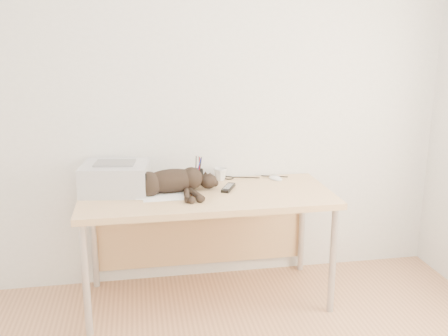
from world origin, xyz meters
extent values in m
plane|color=white|center=(0.00, 1.75, 1.30)|extent=(3.50, 0.00, 3.50)
cube|color=#DAB17F|center=(0.00, 1.39, 0.72)|extent=(1.60, 0.70, 0.04)
cylinder|color=#AEAEB1|center=(-0.75, 1.09, 0.35)|extent=(0.04, 0.04, 0.70)
cylinder|color=#AEAEB1|center=(0.75, 1.09, 0.35)|extent=(0.04, 0.04, 0.70)
cylinder|color=#AEAEB1|center=(-0.75, 1.69, 0.35)|extent=(0.04, 0.04, 0.70)
cylinder|color=#AEAEB1|center=(0.75, 1.69, 0.35)|extent=(0.04, 0.04, 0.70)
cube|color=#DAB17F|center=(0.00, 1.72, 0.40)|extent=(1.48, 0.02, 0.60)
cube|color=silver|center=(-0.57, 1.53, 0.83)|extent=(0.45, 0.40, 0.19)
cube|color=black|center=(-0.57, 1.53, 0.84)|extent=(0.35, 0.07, 0.11)
cube|color=slate|center=(-0.57, 1.53, 0.93)|extent=(0.27, 0.21, 0.01)
cube|color=white|center=(-0.27, 1.37, 0.74)|extent=(0.26, 0.19, 0.00)
cube|color=white|center=(-0.30, 1.39, 0.74)|extent=(0.29, 0.23, 0.00)
ellipsoid|color=black|center=(-0.22, 1.45, 0.82)|extent=(0.39, 0.21, 0.15)
sphere|color=black|center=(-0.37, 1.42, 0.81)|extent=(0.16, 0.16, 0.16)
ellipsoid|color=black|center=(0.02, 1.47, 0.80)|extent=(0.13, 0.12, 0.10)
cone|color=black|center=(0.01, 1.52, 0.83)|extent=(0.05, 0.06, 0.05)
cone|color=black|center=(0.04, 1.52, 0.83)|extent=(0.05, 0.06, 0.05)
cylinder|color=black|center=(-0.13, 1.32, 0.76)|extent=(0.07, 0.22, 0.04)
cylinder|color=black|center=(-0.08, 1.33, 0.76)|extent=(0.07, 0.22, 0.04)
cylinder|color=black|center=(-0.52, 1.45, 0.76)|extent=(0.24, 0.06, 0.03)
imported|color=silver|center=(0.14, 1.67, 0.78)|extent=(0.13, 0.13, 0.09)
cylinder|color=black|center=(-0.03, 1.61, 0.79)|extent=(0.07, 0.07, 0.10)
cylinder|color=#990C0C|center=(-0.04, 1.61, 0.86)|extent=(0.01, 0.01, 0.14)
cylinder|color=navy|center=(-0.02, 1.62, 0.86)|extent=(0.01, 0.01, 0.14)
cylinder|color=black|center=(-0.03, 1.60, 0.86)|extent=(0.01, 0.01, 0.14)
cube|color=slate|center=(-0.27, 1.64, 0.75)|extent=(0.10, 0.17, 0.02)
cube|color=black|center=(0.15, 1.45, 0.75)|extent=(0.12, 0.18, 0.02)
ellipsoid|color=white|center=(0.52, 1.63, 0.76)|extent=(0.11, 0.14, 0.04)
camera|label=1|loc=(-0.42, -1.61, 1.71)|focal=40.00mm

